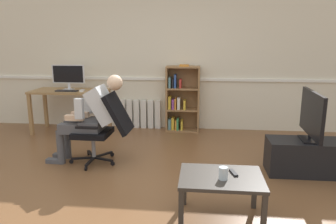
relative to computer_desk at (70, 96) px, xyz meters
name	(u,v)px	position (x,y,z in m)	size (l,w,h in m)	color
ground_plane	(146,190)	(1.72, -2.15, -0.65)	(18.00, 18.00, 0.00)	brown
back_wall	(170,55)	(1.72, 0.50, 0.70)	(12.00, 0.13, 2.70)	beige
computer_desk	(70,96)	(0.00, 0.00, 0.00)	(1.31, 0.63, 0.76)	#9E7547
imac_monitor	(68,75)	(-0.04, 0.08, 0.36)	(0.59, 0.14, 0.44)	silver
keyboard	(67,91)	(0.00, -0.14, 0.12)	(0.38, 0.12, 0.02)	black
computer_mouse	(82,91)	(0.27, -0.12, 0.12)	(0.06, 0.10, 0.03)	white
bookshelf	(181,101)	(1.93, 0.29, -0.10)	(0.60, 0.29, 1.19)	olive
radiator	(140,114)	(1.17, 0.39, -0.39)	(0.76, 0.08, 0.53)	white
office_chair	(104,126)	(1.04, -1.40, -0.13)	(0.84, 0.61, 0.95)	black
person_seated	(91,116)	(0.86, -1.39, -0.01)	(1.06, 0.40, 1.19)	#4C4C51
tv_stand	(308,157)	(3.62, -1.48, -0.44)	(0.97, 0.43, 0.43)	black
tv_screen	(312,115)	(3.62, -1.48, 0.09)	(0.21, 0.87, 0.60)	black
coffee_table	(221,182)	(2.50, -2.65, -0.28)	(0.75, 0.56, 0.43)	#332D28
drinking_glass	(223,173)	(2.51, -2.72, -0.16)	(0.08, 0.08, 0.11)	silver
spare_remote	(233,173)	(2.61, -2.59, -0.21)	(0.04, 0.15, 0.02)	black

